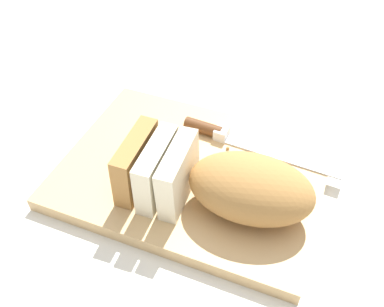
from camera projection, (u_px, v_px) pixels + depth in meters
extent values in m
plane|color=silver|center=(192.00, 178.00, 0.63)|extent=(3.00, 3.00, 0.00)
cube|color=tan|center=(192.00, 173.00, 0.62)|extent=(0.39, 0.30, 0.02)
ellipsoid|color=#A8753D|center=(251.00, 188.00, 0.53)|extent=(0.17, 0.11, 0.08)
cube|color=beige|center=(180.00, 175.00, 0.55)|extent=(0.03, 0.10, 0.08)
cube|color=beige|center=(157.00, 170.00, 0.56)|extent=(0.03, 0.10, 0.08)
cube|color=#A8753D|center=(136.00, 162.00, 0.57)|extent=(0.03, 0.10, 0.08)
cube|color=silver|center=(280.00, 156.00, 0.63)|extent=(0.20, 0.04, 0.00)
cylinder|color=#593319|center=(203.00, 128.00, 0.66)|extent=(0.06, 0.03, 0.02)
cube|color=silver|center=(221.00, 134.00, 0.66)|extent=(0.02, 0.02, 0.02)
sphere|color=#A8753D|center=(180.00, 171.00, 0.61)|extent=(0.01, 0.01, 0.01)
sphere|color=#A8753D|center=(228.00, 148.00, 0.64)|extent=(0.01, 0.01, 0.01)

